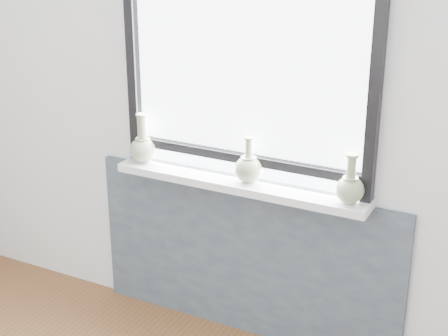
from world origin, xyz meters
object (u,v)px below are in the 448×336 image
at_px(windowsill, 239,184).
at_px(vase_b, 249,168).
at_px(vase_a, 143,147).
at_px(vase_c, 350,187).

bearing_deg(windowsill, vase_b, 10.63).
distance_m(vase_a, vase_b, 0.61).
xyz_separation_m(windowsill, vase_b, (0.05, 0.01, 0.09)).
bearing_deg(vase_c, windowsill, 179.09).
bearing_deg(vase_c, vase_a, 179.30).
xyz_separation_m(vase_a, vase_b, (0.61, 0.00, -0.01)).
distance_m(windowsill, vase_a, 0.57).
bearing_deg(vase_b, vase_a, -179.61).
bearing_deg(vase_a, windowsill, -0.49).
xyz_separation_m(windowsill, vase_a, (-0.56, 0.00, 0.10)).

